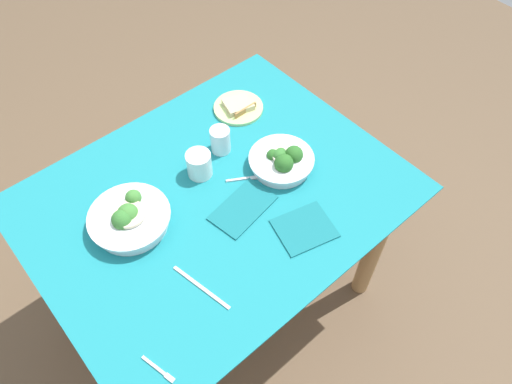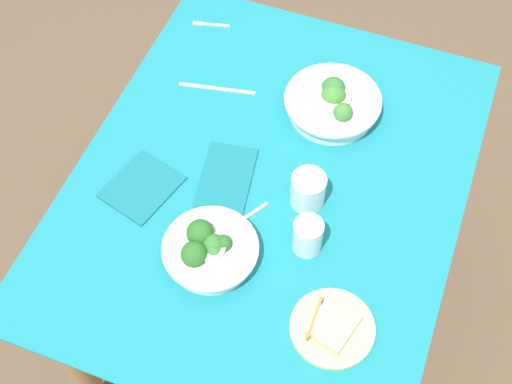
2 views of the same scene
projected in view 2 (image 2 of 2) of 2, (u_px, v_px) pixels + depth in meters
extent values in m
plane|color=brown|center=(265.00, 307.00, 2.34)|extent=(6.00, 6.00, 0.00)
cube|color=#197A84|center=(269.00, 182.00, 1.73)|extent=(1.16, 0.93, 0.01)
cube|color=#9E7547|center=(269.00, 186.00, 1.74)|extent=(1.13, 0.90, 0.02)
cylinder|color=#9E7547|center=(216.00, 104.00, 2.36)|extent=(0.07, 0.07, 0.71)
cylinder|color=#9E7547|center=(77.00, 363.00, 1.87)|extent=(0.07, 0.07, 0.71)
cylinder|color=#9E7547|center=(426.00, 167.00, 2.22)|extent=(0.07, 0.07, 0.71)
cylinder|color=white|center=(332.00, 106.00, 1.83)|extent=(0.22, 0.22, 0.04)
cylinder|color=white|center=(333.00, 100.00, 1.81)|extent=(0.25, 0.25, 0.01)
sphere|color=#33702D|center=(333.00, 89.00, 1.81)|extent=(0.06, 0.06, 0.06)
sphere|color=#3D7A33|center=(343.00, 112.00, 1.76)|extent=(0.05, 0.05, 0.05)
sphere|color=#3D7A33|center=(333.00, 97.00, 1.80)|extent=(0.07, 0.07, 0.07)
cylinder|color=beige|center=(332.00, 96.00, 1.79)|extent=(0.10, 0.10, 0.01)
cylinder|color=white|center=(211.00, 253.00, 1.60)|extent=(0.19, 0.19, 0.04)
cylinder|color=white|center=(210.00, 248.00, 1.58)|extent=(0.22, 0.22, 0.01)
sphere|color=#33702D|center=(214.00, 252.00, 1.56)|extent=(0.04, 0.04, 0.04)
sphere|color=#286023|center=(200.00, 233.00, 1.58)|extent=(0.06, 0.06, 0.06)
sphere|color=#286023|center=(194.00, 254.00, 1.55)|extent=(0.06, 0.06, 0.06)
sphere|color=#33702D|center=(213.00, 245.00, 1.57)|extent=(0.05, 0.05, 0.05)
sphere|color=#286023|center=(223.00, 244.00, 1.57)|extent=(0.04, 0.04, 0.04)
cylinder|color=beige|center=(210.00, 247.00, 1.56)|extent=(0.07, 0.07, 0.01)
cylinder|color=#B7D684|center=(332.00, 328.00, 1.51)|extent=(0.18, 0.18, 0.01)
cube|color=#CCB284|center=(333.00, 325.00, 1.50)|extent=(0.12, 0.11, 0.02)
cube|color=#9E703D|center=(314.00, 319.00, 1.50)|extent=(0.10, 0.01, 0.02)
cylinder|color=silver|center=(308.00, 236.00, 1.59)|extent=(0.07, 0.07, 0.09)
cylinder|color=silver|center=(308.00, 190.00, 1.66)|extent=(0.08, 0.08, 0.09)
cube|color=#B7B7BC|center=(254.00, 211.00, 1.68)|extent=(0.07, 0.05, 0.00)
cube|color=#B7B7BC|center=(236.00, 223.00, 1.66)|extent=(0.03, 0.03, 0.00)
cube|color=#B7B7BC|center=(216.00, 25.00, 2.02)|extent=(0.03, 0.08, 0.00)
cube|color=#B7B7BC|center=(198.00, 23.00, 2.02)|extent=(0.02, 0.03, 0.00)
cube|color=#B7B7BC|center=(217.00, 89.00, 1.89)|extent=(0.05, 0.21, 0.00)
cube|color=#156870|center=(226.00, 179.00, 1.72)|extent=(0.23, 0.16, 0.01)
cube|color=#156870|center=(142.00, 187.00, 1.71)|extent=(0.20, 0.18, 0.01)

